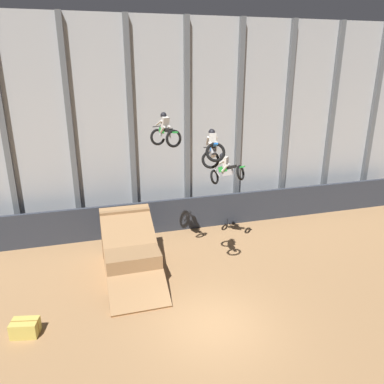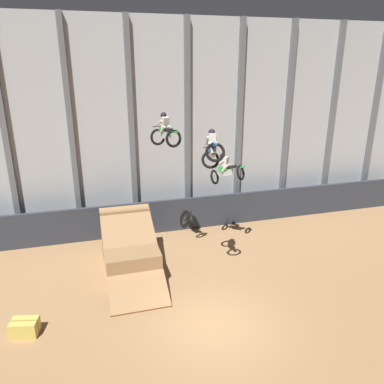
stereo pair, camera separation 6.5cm
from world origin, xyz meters
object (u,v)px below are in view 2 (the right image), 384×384
object	(u,v)px
rider_bike_right_air	(227,170)
hay_bale_trackside	(25,327)
dirt_ramp	(130,251)
rider_bike_center_air	(212,150)
rider_bike_left_air	(165,132)

from	to	relation	value
rider_bike_right_air	hay_bale_trackside	distance (m)	10.59
dirt_ramp	rider_bike_center_air	xyz separation A→B (m)	(3.16, -2.04, 4.88)
dirt_ramp	rider_bike_center_air	bearing A→B (deg)	-32.86
dirt_ramp	hay_bale_trackside	size ratio (longest dim) A/B	5.04
rider_bike_right_air	hay_bale_trackside	world-z (taller)	rider_bike_right_air
rider_bike_center_air	hay_bale_trackside	world-z (taller)	rider_bike_center_air
dirt_ramp	rider_bike_left_air	xyz separation A→B (m)	(1.79, 0.16, 5.26)
rider_bike_center_air	hay_bale_trackside	distance (m)	9.16
dirt_ramp	rider_bike_center_air	size ratio (longest dim) A/B	2.84
dirt_ramp	hay_bale_trackside	xyz separation A→B (m)	(-4.05, -3.49, -0.58)
rider_bike_left_air	rider_bike_right_air	distance (m)	3.76
dirt_ramp	rider_bike_right_air	xyz separation A→B (m)	(4.86, 0.80, 3.19)
rider_bike_right_air	dirt_ramp	bearing A→B (deg)	144.48
dirt_ramp	rider_bike_right_air	distance (m)	5.87
rider_bike_left_air	hay_bale_trackside	bearing A→B (deg)	-164.71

